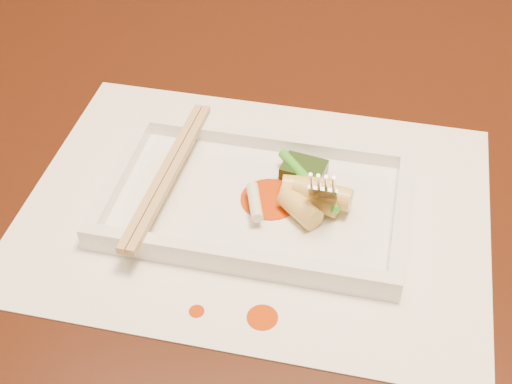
% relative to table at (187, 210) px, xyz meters
% --- Properties ---
extents(table, '(1.40, 0.90, 0.75)m').
position_rel_table_xyz_m(table, '(0.00, 0.00, 0.00)').
color(table, black).
rests_on(table, ground).
extents(placemat, '(0.40, 0.30, 0.00)m').
position_rel_table_xyz_m(placemat, '(0.09, -0.08, 0.10)').
color(placemat, white).
rests_on(placemat, table).
extents(sauce_splatter_a, '(0.02, 0.02, 0.00)m').
position_rel_table_xyz_m(sauce_splatter_a, '(0.12, -0.20, 0.10)').
color(sauce_splatter_a, '#B93605').
rests_on(sauce_splatter_a, placemat).
extents(sauce_splatter_b, '(0.01, 0.01, 0.00)m').
position_rel_table_xyz_m(sauce_splatter_b, '(0.07, -0.20, 0.10)').
color(sauce_splatter_b, '#B93605').
rests_on(sauce_splatter_b, placemat).
extents(plate_base, '(0.26, 0.16, 0.01)m').
position_rel_table_xyz_m(plate_base, '(0.09, -0.08, 0.11)').
color(plate_base, white).
rests_on(plate_base, placemat).
extents(plate_rim_far, '(0.26, 0.01, 0.01)m').
position_rel_table_xyz_m(plate_rim_far, '(0.09, -0.01, 0.12)').
color(plate_rim_far, white).
rests_on(plate_rim_far, plate_base).
extents(plate_rim_near, '(0.26, 0.01, 0.01)m').
position_rel_table_xyz_m(plate_rim_near, '(0.09, -0.16, 0.12)').
color(plate_rim_near, white).
rests_on(plate_rim_near, plate_base).
extents(plate_rim_left, '(0.01, 0.14, 0.01)m').
position_rel_table_xyz_m(plate_rim_left, '(-0.03, -0.08, 0.12)').
color(plate_rim_left, white).
rests_on(plate_rim_left, plate_base).
extents(plate_rim_right, '(0.01, 0.14, 0.01)m').
position_rel_table_xyz_m(plate_rim_right, '(0.22, -0.08, 0.12)').
color(plate_rim_right, white).
rests_on(plate_rim_right, plate_base).
extents(veg_piece, '(0.04, 0.03, 0.01)m').
position_rel_table_xyz_m(veg_piece, '(0.13, -0.04, 0.12)').
color(veg_piece, black).
rests_on(veg_piece, plate_base).
extents(scallion_white, '(0.02, 0.04, 0.01)m').
position_rel_table_xyz_m(scallion_white, '(0.10, -0.10, 0.12)').
color(scallion_white, '#EAEACC').
rests_on(scallion_white, plate_base).
extents(scallion_green, '(0.06, 0.07, 0.01)m').
position_rel_table_xyz_m(scallion_green, '(0.14, -0.06, 0.12)').
color(scallion_green, '#299417').
rests_on(scallion_green, plate_base).
extents(chopstick_a, '(0.02, 0.19, 0.01)m').
position_rel_table_xyz_m(chopstick_a, '(0.01, -0.08, 0.13)').
color(chopstick_a, tan).
rests_on(chopstick_a, plate_rim_near).
extents(chopstick_b, '(0.02, 0.19, 0.01)m').
position_rel_table_xyz_m(chopstick_b, '(0.02, -0.08, 0.13)').
color(chopstick_b, tan).
rests_on(chopstick_b, plate_rim_near).
extents(fork, '(0.09, 0.10, 0.14)m').
position_rel_table_xyz_m(fork, '(0.16, -0.06, 0.18)').
color(fork, silver).
rests_on(fork, plate_base).
extents(sauce_blob_0, '(0.05, 0.05, 0.00)m').
position_rel_table_xyz_m(sauce_blob_0, '(0.11, -0.08, 0.11)').
color(sauce_blob_0, '#B93605').
rests_on(sauce_blob_0, plate_base).
extents(rice_cake_0, '(0.05, 0.03, 0.02)m').
position_rel_table_xyz_m(rice_cake_0, '(0.14, -0.08, 0.12)').
color(rice_cake_0, '#E9D16C').
rests_on(rice_cake_0, plate_base).
extents(rice_cake_1, '(0.04, 0.02, 0.02)m').
position_rel_table_xyz_m(rice_cake_1, '(0.14, -0.07, 0.12)').
color(rice_cake_1, '#E9D16C').
rests_on(rice_cake_1, plate_base).
extents(rice_cake_2, '(0.05, 0.03, 0.02)m').
position_rel_table_xyz_m(rice_cake_2, '(0.15, -0.08, 0.13)').
color(rice_cake_2, '#E9D16C').
rests_on(rice_cake_2, plate_base).
extents(rice_cake_3, '(0.04, 0.04, 0.02)m').
position_rel_table_xyz_m(rice_cake_3, '(0.13, -0.09, 0.12)').
color(rice_cake_3, '#E9D16C').
rests_on(rice_cake_3, plate_base).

